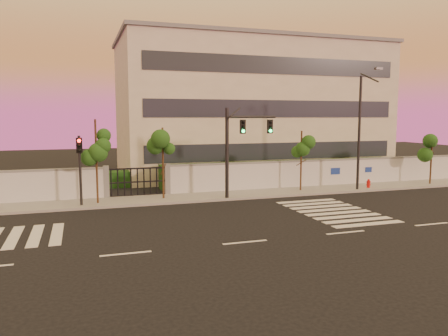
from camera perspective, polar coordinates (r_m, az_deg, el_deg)
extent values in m
plane|color=black|center=(18.94, 2.75, -9.68)|extent=(120.00, 120.00, 0.00)
cube|color=gray|center=(28.71, -4.84, -3.89)|extent=(60.00, 3.00, 0.15)
cube|color=silver|center=(36.07, 17.54, -0.52)|extent=(31.00, 0.30, 2.00)
cube|color=slate|center=(35.95, 17.60, 1.15)|extent=(31.00, 0.36, 0.12)
cube|color=slate|center=(29.29, -15.11, -1.85)|extent=(0.35, 0.35, 2.20)
cube|color=slate|center=(29.78, -7.41, -1.54)|extent=(0.35, 0.35, 2.20)
cube|color=#103814|center=(35.37, 7.90, -0.57)|extent=(20.00, 2.00, 1.80)
cube|color=#103814|center=(34.46, -12.26, -1.36)|extent=(6.00, 1.50, 1.20)
cube|color=beige|center=(41.95, 3.44, 7.59)|extent=(24.00, 12.00, 12.00)
cube|color=#262D38|center=(36.53, 6.92, 2.20)|extent=(22.00, 0.08, 1.40)
cube|color=#262D38|center=(36.43, 6.99, 7.69)|extent=(22.00, 0.08, 1.40)
cube|color=#262D38|center=(36.66, 7.07, 13.17)|extent=(22.00, 0.08, 1.40)
cube|color=slate|center=(42.48, 3.50, 15.85)|extent=(24.40, 12.40, 0.30)
cube|color=silver|center=(21.81, -25.76, -8.12)|extent=(0.50, 4.00, 0.02)
cube|color=silver|center=(21.71, -23.38, -8.07)|extent=(0.50, 4.00, 0.02)
cube|color=silver|center=(21.64, -20.98, -8.01)|extent=(0.50, 4.00, 0.02)
cube|color=silver|center=(23.12, 18.34, -6.97)|extent=(4.00, 0.50, 0.02)
cube|color=silver|center=(23.83, 17.04, -6.52)|extent=(4.00, 0.50, 0.02)
cube|color=silver|center=(24.55, 15.82, -6.10)|extent=(4.00, 0.50, 0.02)
cube|color=silver|center=(25.27, 14.67, -5.69)|extent=(4.00, 0.50, 0.02)
cube|color=silver|center=(26.02, 13.59, -5.31)|extent=(4.00, 0.50, 0.02)
cube|color=silver|center=(26.77, 12.57, -4.95)|extent=(4.00, 0.50, 0.02)
cube|color=silver|center=(27.52, 11.61, -4.60)|extent=(4.00, 0.50, 0.02)
cube|color=silver|center=(28.29, 10.69, -4.27)|extent=(4.00, 0.50, 0.02)
cube|color=silver|center=(17.83, -12.70, -10.86)|extent=(2.00, 0.15, 0.01)
cube|color=silver|center=(18.94, 2.75, -9.65)|extent=(2.00, 0.15, 0.01)
cube|color=silver|center=(21.20, 15.59, -8.11)|extent=(2.00, 0.15, 0.01)
cube|color=silver|center=(24.29, 25.49, -6.64)|extent=(2.00, 0.15, 0.01)
cylinder|color=#382314|center=(27.28, -16.31, 0.67)|extent=(0.13, 0.13, 5.20)
sphere|color=#1B4915|center=(27.17, -16.42, 3.94)|extent=(1.17, 1.17, 1.17)
sphere|color=#1B4915|center=(27.44, -15.61, 2.36)|extent=(0.89, 0.89, 0.89)
sphere|color=#1B4915|center=(27.03, -17.05, 2.81)|extent=(0.85, 0.85, 0.85)
cylinder|color=#382314|center=(28.02, -7.97, 0.48)|extent=(0.13, 0.13, 4.67)
sphere|color=#1B4915|center=(27.90, -8.01, 3.34)|extent=(1.15, 1.15, 1.15)
sphere|color=#1B4915|center=(28.22, -7.34, 1.96)|extent=(0.88, 0.88, 0.88)
sphere|color=#1B4915|center=(27.73, -8.58, 2.34)|extent=(0.83, 0.83, 0.83)
cylinder|color=#382314|center=(31.32, 10.04, 0.82)|extent=(0.12, 0.12, 4.37)
sphere|color=#1B4915|center=(31.21, 10.09, 3.21)|extent=(1.12, 1.12, 1.12)
sphere|color=#1B4915|center=(31.61, 10.45, 2.05)|extent=(0.86, 0.86, 0.86)
sphere|color=#1B4915|center=(30.96, 9.71, 2.38)|extent=(0.81, 0.81, 0.81)
cylinder|color=#382314|center=(37.54, 25.43, 0.86)|extent=(0.13, 0.13, 3.88)
sphere|color=#1B4915|center=(37.45, 25.52, 2.63)|extent=(1.19, 1.19, 1.19)
sphere|color=#1B4915|center=(37.91, 25.66, 1.78)|extent=(0.91, 0.91, 0.91)
sphere|color=#1B4915|center=(37.14, 25.30, 2.01)|extent=(0.86, 0.86, 0.86)
cylinder|color=black|center=(27.84, 0.39, 1.78)|extent=(0.23, 0.23, 5.90)
cylinder|color=black|center=(28.37, 3.88, 6.67)|extent=(3.53, 1.08, 0.15)
cube|color=black|center=(28.05, 2.46, 5.41)|extent=(0.33, 0.17, 0.86)
sphere|color=#0CF259|center=(27.96, 2.54, 4.86)|extent=(0.19, 0.19, 0.19)
cube|color=black|center=(28.78, 6.02, 5.42)|extent=(0.33, 0.17, 0.86)
sphere|color=#0CF259|center=(28.69, 6.10, 4.88)|extent=(0.19, 0.19, 0.19)
cylinder|color=black|center=(26.94, -18.27, -0.49)|extent=(0.15, 0.15, 4.25)
cube|color=black|center=(26.75, -18.39, 2.81)|extent=(0.33, 0.17, 0.85)
sphere|color=red|center=(26.62, -18.41, 3.36)|extent=(0.19, 0.19, 0.19)
cylinder|color=black|center=(32.55, 17.23, 4.22)|extent=(0.18, 0.18, 8.20)
cylinder|color=black|center=(31.89, 18.46, 11.14)|extent=(0.10, 1.96, 0.80)
cube|color=#3F3F44|center=(31.21, 19.53, 12.15)|extent=(0.51, 0.26, 0.15)
cylinder|color=red|center=(33.90, 18.33, -2.26)|extent=(0.23, 0.23, 0.52)
cylinder|color=red|center=(33.86, 18.35, -1.73)|extent=(0.29, 0.29, 0.10)
sphere|color=red|center=(33.84, 18.36, -1.54)|extent=(0.19, 0.19, 0.19)
cylinder|color=red|center=(33.89, 18.34, -2.08)|extent=(0.31, 0.19, 0.10)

